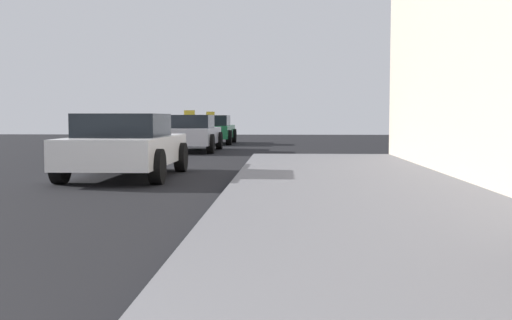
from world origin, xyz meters
TOP-DOWN VIEW (x-y plane):
  - car_white at (-0.28, 10.44)m, footprint 1.99×4.04m
  - car_silver at (-0.39, 19.77)m, footprint 1.95×4.18m
  - car_green at (-0.38, 25.84)m, footprint 2.05×4.07m

SIDE VIEW (x-z plane):
  - car_white at x=-0.28m, z-range 0.01..1.28m
  - car_silver at x=-0.39m, z-range -0.07..1.36m
  - car_green at x=-0.38m, z-range -0.07..1.36m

